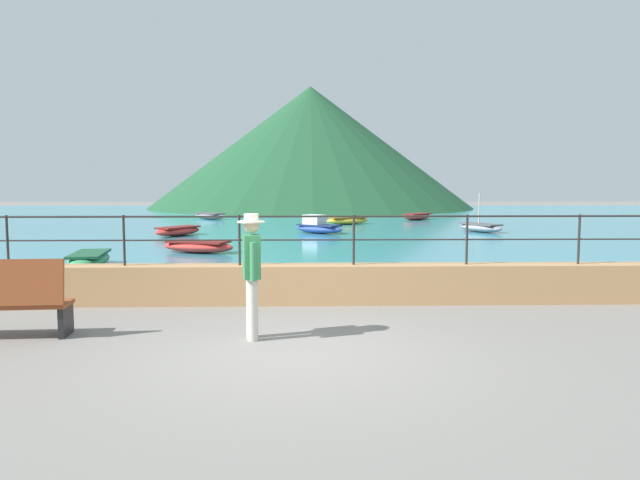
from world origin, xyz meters
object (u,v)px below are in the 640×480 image
Objects in this scene: boat_5 at (318,227)px; boat_6 at (480,227)px; boat_0 at (198,246)px; boat_3 at (178,231)px; person_walking at (252,270)px; boat_1 at (89,259)px; boat_7 at (417,216)px; bench_main at (4,299)px; boat_4 at (210,216)px; boat_2 at (347,220)px.

boat_6 is at bearing 3.77° from boat_5.
boat_0 and boat_3 have the same top height.
person_walking reaches higher than boat_1.
boat_7 is (9.59, 15.85, 0.00)m from boat_0.
bench_main is at bearing 178.04° from person_walking.
boat_1 is 19.78m from boat_4.
boat_1 is at bearing -141.03° from boat_6.
boat_5 is (4.77, 16.88, -0.23)m from bench_main.
boat_5 is at bearing -123.13° from boat_7.
boat_4 is at bearing 175.74° from boat_7.
bench_main is 0.72× the size of boat_1.
boat_3 is 15.13m from boat_7.
boat_6 is at bearing 6.83° from boat_3.
boat_4 is (-7.58, 4.45, 0.00)m from boat_2.
boat_0 is at bearing -121.18° from boat_7.
boat_3 is (-0.82, 15.84, -0.30)m from bench_main.
person_walking reaches higher than boat_3.
boat_4 is at bearing 144.20° from boat_6.
person_walking is at bearing -56.28° from boat_1.
boat_2 is 1.09× the size of boat_7.
boat_6 is (12.54, 1.50, 0.00)m from boat_3.
boat_0 and boat_2 have the same top height.
boat_2 is (2.92, 22.32, -0.72)m from person_walking.
boat_0 is 6.18m from boat_3.
boat_0 is at bearing 54.16° from boat_1.
boat_2 is at bearing 63.66° from boat_1.
boat_1 and boat_7 have the same top height.
bench_main is 9.99m from boat_0.
person_walking is at bearing -115.33° from boat_6.
bench_main is 0.74× the size of boat_5.
boat_7 is (7.13, 25.90, -0.72)m from person_walking.
person_walking is (3.46, -0.12, 0.42)m from bench_main.
boat_5 is at bearing 74.21° from bench_main.
boat_5 is at bearing -58.57° from boat_4.
bench_main reaches higher than boat_0.
bench_main reaches higher than boat_2.
boat_2 is at bearing 66.32° from boat_0.
person_walking is 0.71× the size of boat_6.
boat_6 is (6.95, 0.46, -0.07)m from boat_5.
boat_2 is at bearing -139.64° from boat_7.
boat_2 is 1.07× the size of boat_4.
bench_main is at bearing -105.79° from boat_5.
boat_5 is 0.96× the size of boat_6.
boat_1 and boat_2 have the same top height.
boat_6 reaches higher than boat_7.
boat_6 is (12.92, -9.32, 0.00)m from boat_4.
person_walking reaches higher than bench_main.
boat_3 is 10.83m from boat_4.
boat_2 is 5.56m from boat_5.
boat_3 is at bearing 105.02° from person_walking.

